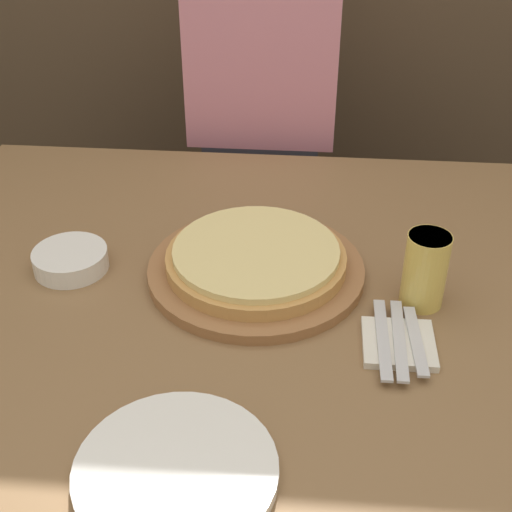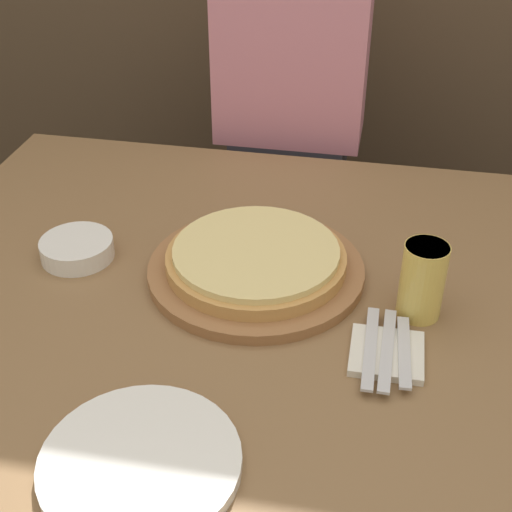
{
  "view_description": "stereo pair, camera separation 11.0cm",
  "coord_description": "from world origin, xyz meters",
  "views": [
    {
      "loc": [
        0.07,
        -0.94,
        1.48
      ],
      "look_at": [
        -0.01,
        0.07,
        0.79
      ],
      "focal_mm": 50.0,
      "sensor_mm": 36.0,
      "label": 1
    },
    {
      "loc": [
        0.18,
        -0.92,
        1.48
      ],
      "look_at": [
        -0.01,
        0.07,
        0.79
      ],
      "focal_mm": 50.0,
      "sensor_mm": 36.0,
      "label": 2
    }
  ],
  "objects": [
    {
      "name": "dining_table",
      "position": [
        0.0,
        0.0,
        0.38
      ],
      "size": [
        1.32,
        1.1,
        0.75
      ],
      "color": "olive",
      "rests_on": "ground_plane"
    },
    {
      "name": "pizza_on_board",
      "position": [
        -0.01,
        0.07,
        0.78
      ],
      "size": [
        0.38,
        0.38,
        0.06
      ],
      "color": "#99663D",
      "rests_on": "dining_table"
    },
    {
      "name": "beer_glass",
      "position": [
        0.26,
        0.02,
        0.82
      ],
      "size": [
        0.07,
        0.07,
        0.13
      ],
      "color": "#E5C65B",
      "rests_on": "dining_table"
    },
    {
      "name": "dinner_plate",
      "position": [
        -0.08,
        -0.37,
        0.76
      ],
      "size": [
        0.26,
        0.26,
        0.02
      ],
      "color": "white",
      "rests_on": "dining_table"
    },
    {
      "name": "side_bowl",
      "position": [
        -0.34,
        0.07,
        0.77
      ],
      "size": [
        0.13,
        0.13,
        0.04
      ],
      "color": "white",
      "rests_on": "dining_table"
    },
    {
      "name": "napkin_stack",
      "position": [
        0.22,
        -0.1,
        0.76
      ],
      "size": [
        0.11,
        0.11,
        0.01
      ],
      "color": "silver",
      "rests_on": "dining_table"
    },
    {
      "name": "fork",
      "position": [
        0.19,
        -0.1,
        0.77
      ],
      "size": [
        0.02,
        0.19,
        0.0
      ],
      "color": "silver",
      "rests_on": "napkin_stack"
    },
    {
      "name": "dinner_knife",
      "position": [
        0.22,
        -0.1,
        0.77
      ],
      "size": [
        0.02,
        0.19,
        0.0
      ],
      "color": "silver",
      "rests_on": "napkin_stack"
    },
    {
      "name": "spoon",
      "position": [
        0.24,
        -0.1,
        0.77
      ],
      "size": [
        0.03,
        0.16,
        0.0
      ],
      "color": "silver",
      "rests_on": "napkin_stack"
    },
    {
      "name": "diner_person",
      "position": [
        -0.05,
        0.71,
        0.66
      ],
      "size": [
        0.35,
        0.2,
        1.34
      ],
      "color": "#33333D",
      "rests_on": "ground_plane"
    }
  ]
}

